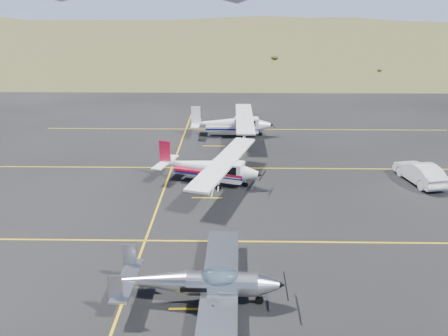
% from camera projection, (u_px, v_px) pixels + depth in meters
% --- Properties ---
extents(ground, '(1600.00, 1600.00, 0.00)m').
position_uv_depth(ground, '(260.00, 263.00, 21.22)').
color(ground, '#383D1C').
rests_on(ground, ground).
extents(apron, '(72.00, 72.00, 0.02)m').
position_uv_depth(apron, '(254.00, 202.00, 27.76)').
color(apron, black).
rests_on(apron, ground).
extents(aircraft_low_wing, '(6.71, 9.39, 2.05)m').
position_uv_depth(aircraft_low_wing, '(203.00, 283.00, 18.04)').
color(aircraft_low_wing, silver).
rests_on(aircraft_low_wing, apron).
extents(aircraft_cessna, '(7.38, 10.85, 2.77)m').
position_uv_depth(aircraft_cessna, '(210.00, 167.00, 30.20)').
color(aircraft_cessna, white).
rests_on(aircraft_cessna, apron).
extents(aircraft_plain, '(6.70, 11.17, 2.84)m').
position_uv_depth(aircraft_plain, '(232.00, 123.00, 41.05)').
color(aircraft_plain, white).
rests_on(aircraft_plain, apron).
extents(sedan, '(2.38, 4.69, 1.48)m').
position_uv_depth(sedan, '(420.00, 173.00, 30.46)').
color(sedan, silver).
rests_on(sedan, apron).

